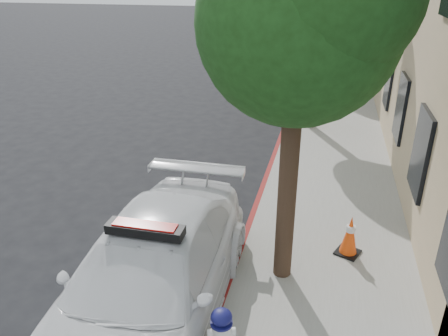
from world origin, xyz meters
The scene contains 8 objects.
ground centered at (0.00, 0.00, 0.00)m, with size 120.00×120.00×0.00m, color black.
sidewalk centered at (3.60, 10.00, 0.07)m, with size 3.20×50.00×0.15m, color gray.
curb_strip centered at (2.06, 10.00, 0.07)m, with size 0.12×50.00×0.15m, color maroon.
tree_near centered at (2.93, -2.01, 4.27)m, with size 2.92×2.82×5.62m.
police_car centered at (1.10, -3.43, 0.79)m, with size 2.27×5.44×1.72m.
parked_car_mid centered at (1.20, 11.08, 0.74)m, with size 1.75×4.34×1.48m, color #202429.
parked_car_far centered at (1.20, 18.11, 0.70)m, with size 1.49×4.27×1.41m, color #141C34.
traffic_cone centered at (4.01, -1.14, 0.53)m, with size 0.53×0.53×0.77m.
Camera 1 is at (3.38, -8.17, 4.89)m, focal length 35.00 mm.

